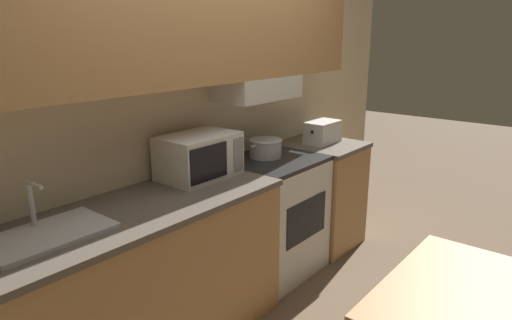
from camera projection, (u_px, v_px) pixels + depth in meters
name	position (u px, v px, depth m)	size (l,w,h in m)	color
ground_plane	(191.00, 286.00, 3.35)	(16.00, 16.00, 0.00)	brown
wall_back	(191.00, 76.00, 2.91)	(5.41, 0.38, 2.55)	beige
lower_counter_main	(142.00, 282.00, 2.54)	(1.73, 0.66, 0.90)	tan
lower_counter_right_stub	(319.00, 193.00, 3.94)	(0.59, 0.66, 0.90)	tan
stove_range	(272.00, 216.00, 3.47)	(0.70, 0.62, 0.90)	silver
cooking_pot	(265.00, 147.00, 3.37)	(0.33, 0.25, 0.14)	#B7BABF
microwave	(199.00, 156.00, 2.89)	(0.49, 0.34, 0.28)	silver
toaster	(323.00, 132.00, 3.80)	(0.33, 0.19, 0.18)	silver
sink_basin	(48.00, 234.00, 2.06)	(0.54, 0.33, 0.25)	#B7BABF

